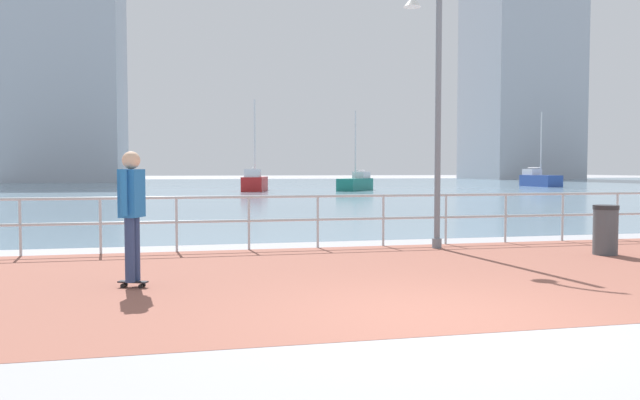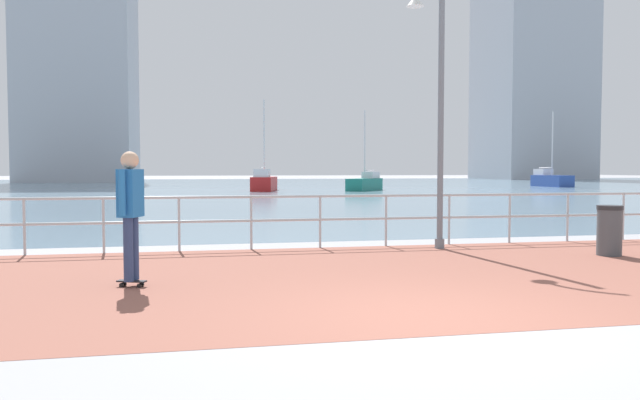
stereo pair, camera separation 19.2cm
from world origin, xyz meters
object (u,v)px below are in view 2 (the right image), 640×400
at_px(lamppost, 433,89).
at_px(skateboarder, 130,205).
at_px(sailboat_gray, 365,183).
at_px(trash_bin, 609,230).
at_px(sailboat_yellow, 264,182).
at_px(sailboat_blue, 551,179).

bearing_deg(lamppost, skateboarder, -150.90).
bearing_deg(sailboat_gray, lamppost, -103.44).
relative_size(lamppost, trash_bin, 6.22).
relative_size(skateboarder, trash_bin, 1.98).
distance_m(lamppost, skateboarder, 6.70).
relative_size(skateboarder, sailboat_gray, 0.31).
xyz_separation_m(trash_bin, sailboat_gray, (5.05, 34.55, 0.10)).
relative_size(trash_bin, sailboat_yellow, 0.14).
relative_size(sailboat_blue, sailboat_gray, 1.15).
height_order(trash_bin, sailboat_gray, sailboat_gray).
relative_size(skateboarder, sailboat_yellow, 0.27).
relative_size(sailboat_blue, sailboat_yellow, 1.02).
height_order(skateboarder, trash_bin, skateboarder).
bearing_deg(lamppost, sailboat_yellow, 89.38).
relative_size(skateboarder, sailboat_blue, 0.27).
xyz_separation_m(skateboarder, sailboat_yellow, (5.94, 36.99, -0.47)).
relative_size(trash_bin, sailboat_blue, 0.14).
distance_m(lamppost, sailboat_gray, 33.90).
relative_size(trash_bin, sailboat_gray, 0.16).
bearing_deg(skateboarder, sailboat_yellow, 80.88).
distance_m(lamppost, sailboat_yellow, 33.99).
distance_m(lamppost, sailboat_blue, 48.37).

